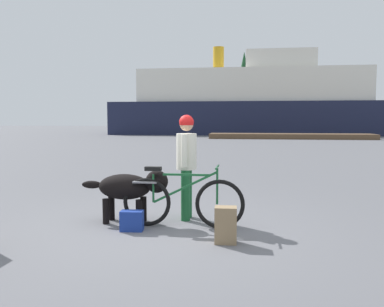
# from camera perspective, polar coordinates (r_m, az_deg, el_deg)

# --- Properties ---
(ground_plane) EXTENTS (160.00, 160.00, 0.00)m
(ground_plane) POSITION_cam_1_polar(r_m,az_deg,el_deg) (6.03, -4.68, -10.48)
(ground_plane) COLOR slate
(bicycle) EXTENTS (1.81, 0.44, 0.91)m
(bicycle) POSITION_cam_1_polar(r_m,az_deg,el_deg) (6.03, -1.42, -6.64)
(bicycle) COLOR black
(bicycle) RESTS_ON ground_plane
(person_cyclist) EXTENTS (0.32, 0.53, 1.65)m
(person_cyclist) POSITION_cam_1_polar(r_m,az_deg,el_deg) (6.45, -0.77, -0.52)
(person_cyclist) COLOR #19592D
(person_cyclist) RESTS_ON ground_plane
(dog) EXTENTS (1.36, 0.46, 0.82)m
(dog) POSITION_cam_1_polar(r_m,az_deg,el_deg) (6.35, -8.60, -4.69)
(dog) COLOR black
(dog) RESTS_ON ground_plane
(backpack) EXTENTS (0.29, 0.21, 0.47)m
(backpack) POSITION_cam_1_polar(r_m,az_deg,el_deg) (5.34, 4.71, -9.89)
(backpack) COLOR #8C7251
(backpack) RESTS_ON ground_plane
(handbag_pannier) EXTENTS (0.33, 0.20, 0.29)m
(handbag_pannier) POSITION_cam_1_polar(r_m,az_deg,el_deg) (5.97, -8.36, -9.25)
(handbag_pannier) COLOR navy
(handbag_pannier) RESTS_ON ground_plane
(dock_pier) EXTENTS (12.84, 2.52, 0.40)m
(dock_pier) POSITION_cam_1_polar(r_m,az_deg,el_deg) (33.59, 13.54, 2.36)
(dock_pier) COLOR brown
(dock_pier) RESTS_ON ground_plane
(ferry_boat) EXTENTS (27.79, 7.31, 8.83)m
(ferry_boat) POSITION_cam_1_polar(r_m,az_deg,el_deg) (42.22, 8.38, 6.88)
(ferry_boat) COLOR #191E38
(ferry_boat) RESTS_ON ground_plane
(sailboat_moored) EXTENTS (7.15, 2.00, 8.42)m
(sailboat_moored) POSITION_cam_1_polar(r_m,az_deg,el_deg) (46.33, 3.04, 3.52)
(sailboat_moored) COLOR silver
(sailboat_moored) RESTS_ON ground_plane
(pine_tree_far_left) EXTENTS (2.97, 2.97, 8.73)m
(pine_tree_far_left) POSITION_cam_1_polar(r_m,az_deg,el_deg) (60.30, 0.63, 8.50)
(pine_tree_far_left) COLOR #4C331E
(pine_tree_far_left) RESTS_ON ground_plane
(pine_tree_center) EXTENTS (3.14, 3.14, 11.21)m
(pine_tree_center) POSITION_cam_1_polar(r_m,az_deg,el_deg) (60.56, 7.24, 10.17)
(pine_tree_center) COLOR #4C331E
(pine_tree_center) RESTS_ON ground_plane
(pine_tree_far_right) EXTENTS (3.84, 3.84, 9.80)m
(pine_tree_far_right) POSITION_cam_1_polar(r_m,az_deg,el_deg) (59.22, 15.60, 8.86)
(pine_tree_far_right) COLOR #4C331E
(pine_tree_far_right) RESTS_ON ground_plane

